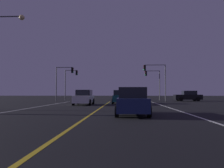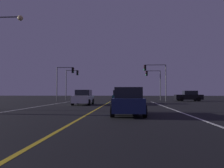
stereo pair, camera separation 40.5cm
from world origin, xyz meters
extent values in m
cube|color=silver|center=(6.29, 14.07, 0.00)|extent=(0.16, 40.14, 0.01)
cube|color=gold|center=(0.00, 14.07, 0.00)|extent=(0.16, 40.14, 0.01)
cylinder|color=black|center=(11.29, 35.68, 0.34)|extent=(0.68, 0.22, 0.68)
cylinder|color=black|center=(11.29, 37.48, 0.34)|extent=(0.68, 0.22, 0.68)
cylinder|color=black|center=(13.99, 35.68, 0.34)|extent=(0.68, 0.22, 0.68)
cylinder|color=black|center=(13.99, 37.48, 0.34)|extent=(0.68, 0.22, 0.68)
cube|color=black|center=(12.64, 36.58, 0.66)|extent=(4.30, 1.80, 0.80)
cube|color=black|center=(12.89, 36.58, 1.38)|extent=(2.10, 1.60, 0.64)
cube|color=red|center=(14.74, 35.98, 0.76)|extent=(0.08, 0.24, 0.16)
cube|color=red|center=(14.74, 37.18, 0.76)|extent=(0.08, 0.24, 0.16)
cylinder|color=black|center=(1.69, 14.81, 0.34)|extent=(0.22, 0.68, 0.68)
cylinder|color=black|center=(3.49, 14.81, 0.34)|extent=(0.22, 0.68, 0.68)
cylinder|color=black|center=(1.69, 12.11, 0.34)|extent=(0.22, 0.68, 0.68)
cylinder|color=black|center=(3.49, 12.11, 0.34)|extent=(0.22, 0.68, 0.68)
cube|color=navy|center=(2.59, 13.46, 0.66)|extent=(1.80, 4.30, 0.80)
cube|color=black|center=(2.59, 13.21, 1.38)|extent=(1.60, 2.10, 0.64)
cube|color=red|center=(1.99, 11.36, 0.76)|extent=(0.24, 0.08, 0.16)
cube|color=red|center=(3.19, 11.36, 0.76)|extent=(0.24, 0.08, 0.16)
cylinder|color=black|center=(0.77, 29.43, 0.34)|extent=(0.22, 0.68, 0.68)
cylinder|color=black|center=(2.57, 29.43, 0.34)|extent=(0.22, 0.68, 0.68)
cylinder|color=black|center=(0.77, 26.73, 0.34)|extent=(0.22, 0.68, 0.68)
cylinder|color=black|center=(2.57, 26.73, 0.34)|extent=(0.22, 0.68, 0.68)
cube|color=#145156|center=(1.67, 28.08, 0.66)|extent=(1.80, 4.30, 0.80)
cube|color=black|center=(1.67, 27.83, 1.38)|extent=(1.60, 2.10, 0.64)
cube|color=red|center=(1.07, 25.98, 0.76)|extent=(0.24, 0.08, 0.16)
cube|color=red|center=(2.27, 25.98, 0.76)|extent=(0.24, 0.08, 0.16)
cylinder|color=black|center=(-1.52, 23.31, 0.34)|extent=(0.22, 0.68, 0.68)
cylinder|color=black|center=(-3.32, 23.31, 0.34)|extent=(0.22, 0.68, 0.68)
cylinder|color=black|center=(-1.52, 26.01, 0.34)|extent=(0.22, 0.68, 0.68)
cylinder|color=black|center=(-3.32, 26.01, 0.34)|extent=(0.22, 0.68, 0.68)
cube|color=silver|center=(-2.42, 24.66, 0.66)|extent=(1.80, 4.30, 0.80)
cube|color=black|center=(-2.42, 24.91, 1.38)|extent=(1.60, 2.10, 0.64)
cube|color=red|center=(-1.82, 26.76, 0.76)|extent=(0.24, 0.08, 0.16)
cube|color=red|center=(-3.02, 26.76, 0.76)|extent=(0.24, 0.08, 0.16)
cylinder|color=#4C4C51|center=(8.67, 34.64, 2.90)|extent=(0.14, 0.14, 5.80)
cylinder|color=#4C4C51|center=(7.08, 34.64, 5.75)|extent=(3.18, 0.10, 0.10)
cube|color=black|center=(5.49, 34.64, 5.30)|extent=(0.28, 0.36, 0.90)
sphere|color=#3A0605|center=(5.33, 34.64, 5.60)|extent=(0.20, 0.20, 0.20)
sphere|color=#3C2706|center=(5.33, 34.64, 5.30)|extent=(0.20, 0.20, 0.20)
sphere|color=#19E059|center=(5.33, 34.64, 5.00)|extent=(0.20, 0.20, 0.20)
cylinder|color=#4C4C51|center=(-8.67, 34.64, 2.75)|extent=(0.14, 0.14, 5.49)
cylinder|color=#4C4C51|center=(-7.38, 34.64, 5.44)|extent=(2.57, 0.10, 0.10)
cube|color=black|center=(-6.10, 34.64, 4.99)|extent=(0.28, 0.36, 0.90)
sphere|color=#3A0605|center=(-5.94, 34.64, 5.29)|extent=(0.20, 0.20, 0.20)
sphere|color=#3C2706|center=(-5.94, 34.64, 4.99)|extent=(0.20, 0.20, 0.20)
sphere|color=#19E059|center=(-5.94, 34.64, 4.69)|extent=(0.20, 0.20, 0.20)
cylinder|color=#4C4C51|center=(8.67, 40.14, 2.70)|extent=(0.14, 0.14, 5.40)
cylinder|color=#4C4C51|center=(7.46, 40.14, 5.35)|extent=(2.42, 0.10, 0.10)
cube|color=black|center=(6.25, 40.14, 4.90)|extent=(0.28, 0.36, 0.90)
sphere|color=#3A0605|center=(6.09, 40.14, 5.20)|extent=(0.20, 0.20, 0.20)
sphere|color=#3C2706|center=(6.09, 40.14, 4.90)|extent=(0.20, 0.20, 0.20)
sphere|color=#19E059|center=(6.09, 40.14, 4.60)|extent=(0.20, 0.20, 0.20)
cylinder|color=#4C4C51|center=(-8.67, 40.14, 2.79)|extent=(0.14, 0.14, 5.58)
cylinder|color=#4C4C51|center=(-7.62, 40.14, 5.53)|extent=(2.10, 0.10, 0.10)
cube|color=black|center=(-6.57, 40.14, 5.08)|extent=(0.28, 0.36, 0.90)
sphere|color=#3A0605|center=(-6.41, 40.14, 5.38)|extent=(0.20, 0.20, 0.20)
sphere|color=#3C2706|center=(-6.41, 40.14, 5.08)|extent=(0.20, 0.20, 0.20)
sphere|color=#19E059|center=(-6.41, 40.14, 4.78)|extent=(0.20, 0.20, 0.20)
cylinder|color=#4C4C51|center=(-7.39, 17.05, 7.59)|extent=(2.43, 0.10, 0.10)
sphere|color=#F9D88C|center=(-6.17, 17.05, 7.49)|extent=(0.44, 0.44, 0.44)
camera|label=1|loc=(2.04, -0.28, 1.38)|focal=35.46mm
camera|label=2|loc=(2.45, -0.28, 1.38)|focal=35.46mm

